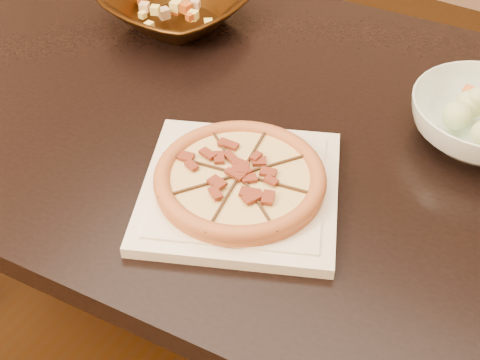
# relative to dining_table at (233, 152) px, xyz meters

# --- Properties ---
(floor) EXTENTS (4.00, 4.00, 0.02)m
(floor) POSITION_rel_dining_table_xyz_m (-0.18, 0.01, -0.66)
(floor) COLOR black
(floor) RESTS_ON ground
(dining_table) EXTENTS (1.43, 0.98, 0.75)m
(dining_table) POSITION_rel_dining_table_xyz_m (0.00, 0.00, 0.00)
(dining_table) COLOR black
(dining_table) RESTS_ON floor
(plate) EXTENTS (0.37, 0.37, 0.02)m
(plate) POSITION_rel_dining_table_xyz_m (0.13, -0.18, 0.11)
(plate) COLOR #ECE4C5
(plate) RESTS_ON dining_table
(pizza) EXTENTS (0.25, 0.25, 0.03)m
(pizza) POSITION_rel_dining_table_xyz_m (0.13, -0.18, 0.14)
(pizza) COLOR #B66645
(pizza) RESTS_ON plate
(bronze_bowl) EXTENTS (0.29, 0.29, 0.07)m
(bronze_bowl) POSITION_rel_dining_table_xyz_m (-0.24, 0.18, 0.14)
(bronze_bowl) COLOR #3A220A
(bronze_bowl) RESTS_ON dining_table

